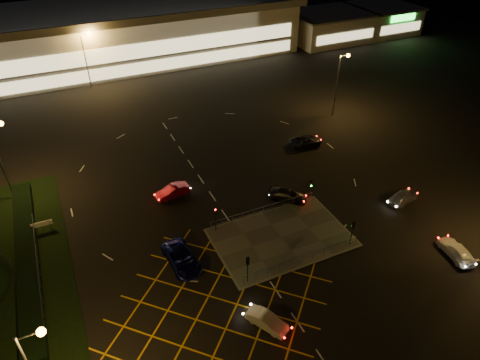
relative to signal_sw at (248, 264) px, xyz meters
name	(u,v)px	position (x,y,z in m)	size (l,w,h in m)	color
ground	(256,232)	(4.00, 5.99, -2.37)	(180.00, 180.00, 0.00)	black
pedestrian_island	(281,237)	(6.00, 3.99, -2.31)	(14.00, 9.00, 0.12)	#4C4944
hedge	(27,256)	(-19.00, 11.99, -1.87)	(2.00, 26.00, 1.00)	black
supermarket	(125,32)	(4.00, 67.95, 2.95)	(72.00, 26.50, 10.50)	beige
retail_unit_a	(328,26)	(50.00, 59.97, 0.85)	(18.80, 14.80, 6.35)	beige
retail_unit_b	(382,18)	(66.00, 59.95, 0.85)	(14.80, 14.80, 6.35)	beige
streetlight_nw	(1,150)	(-19.56, 23.99, 4.20)	(1.78, 0.56, 10.03)	slate
streetlight_ne	(340,77)	(28.44, 25.99, 4.20)	(1.78, 0.56, 10.03)	slate
streetlight_far_left	(87,53)	(-5.56, 53.99, 4.20)	(1.78, 0.56, 10.03)	slate
streetlight_far_right	(279,23)	(34.44, 55.99, 4.20)	(1.78, 0.56, 10.03)	slate
signal_sw	(248,264)	(0.00, 0.00, 0.00)	(0.28, 0.30, 3.15)	black
signal_se	(353,228)	(12.00, 0.00, 0.00)	(0.28, 0.30, 3.15)	black
signal_nw	(215,214)	(0.00, 7.99, 0.00)	(0.28, 0.30, 3.15)	black
signal_ne	(311,187)	(12.00, 7.99, 0.00)	(0.28, 0.30, 3.15)	black
car_queue_white	(267,321)	(-0.61, -5.15, -1.74)	(1.33, 3.82, 1.26)	#BABABA
car_left_blue	(182,258)	(-4.94, 4.89, -1.59)	(2.57, 5.58, 1.55)	#0C114B
car_far_dkgrey	(288,195)	(9.97, 9.56, -1.70)	(1.86, 4.58, 1.33)	black
car_right_silver	(403,197)	(22.20, 3.41, -1.64)	(1.72, 4.28, 1.46)	silver
car_circ_red	(173,191)	(-2.35, 16.10, -1.67)	(1.48, 4.24, 1.40)	maroon
car_east_grey	(306,141)	(18.93, 19.76, -1.70)	(2.23, 4.83, 1.34)	black
car_approach_white	(456,251)	(20.92, -5.81, -1.71)	(1.84, 4.53, 1.31)	silver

